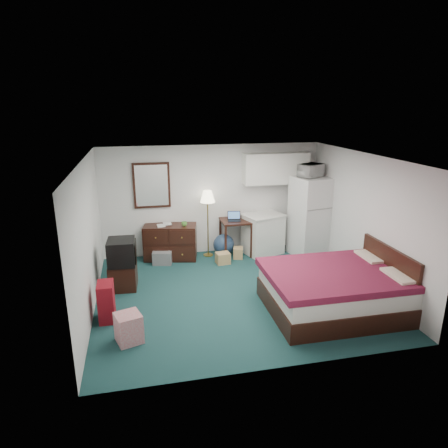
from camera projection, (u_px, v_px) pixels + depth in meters
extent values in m
cube|color=#193A3B|center=(235.00, 293.00, 7.41)|extent=(5.00, 4.50, 0.01)
cube|color=silver|center=(236.00, 158.00, 6.68)|extent=(5.00, 4.50, 0.01)
cube|color=silver|center=(212.00, 200.00, 9.14)|extent=(5.00, 0.01, 2.50)
cube|color=silver|center=(280.00, 282.00, 4.94)|extent=(5.00, 0.01, 2.50)
cube|color=silver|center=(88.00, 239.00, 6.53)|extent=(0.01, 4.50, 2.50)
cube|color=silver|center=(364.00, 220.00, 7.55)|extent=(0.01, 4.50, 2.50)
sphere|color=navy|center=(224.00, 245.00, 9.20)|extent=(0.57, 0.57, 0.49)
imported|color=silver|center=(311.00, 169.00, 8.73)|extent=(0.60, 0.51, 0.36)
imported|color=#A27F50|center=(157.00, 221.00, 8.70)|extent=(0.17, 0.02, 0.23)
imported|color=#A27F50|center=(163.00, 219.00, 8.83)|extent=(0.18, 0.03, 0.24)
imported|color=#54993A|center=(184.00, 223.00, 8.74)|extent=(0.14, 0.12, 0.12)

